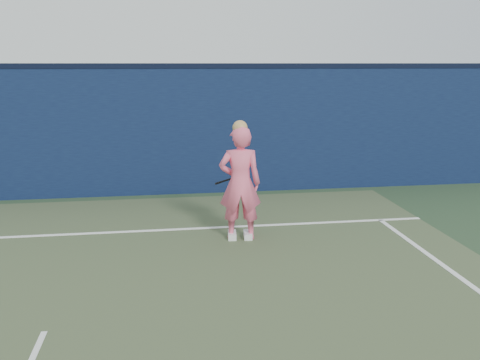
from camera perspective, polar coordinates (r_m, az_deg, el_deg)
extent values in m
cube|color=#0C1637|center=(10.44, -15.25, 5.10)|extent=(24.00, 0.40, 2.50)
cube|color=black|center=(10.36, -15.69, 12.24)|extent=(24.00, 0.42, 0.10)
imported|color=#FF6386|center=(7.53, 0.00, -0.39)|extent=(0.66, 0.47, 1.72)
sphere|color=tan|center=(7.38, 0.00, 5.88)|extent=(0.22, 0.22, 0.22)
cube|color=white|center=(7.76, 0.89, -6.20)|extent=(0.15, 0.29, 0.10)
cube|color=white|center=(7.75, -0.89, -6.23)|extent=(0.15, 0.29, 0.10)
torus|color=black|center=(7.97, -0.06, 0.39)|extent=(0.28, 0.13, 0.28)
torus|color=gold|center=(7.97, -0.06, 0.39)|extent=(0.23, 0.10, 0.23)
cylinder|color=beige|center=(7.97, -0.06, 0.39)|extent=(0.23, 0.09, 0.23)
cylinder|color=black|center=(7.97, -1.58, -0.04)|extent=(0.26, 0.06, 0.09)
cylinder|color=black|center=(7.97, -2.44, -0.32)|extent=(0.12, 0.05, 0.06)
cube|color=white|center=(8.29, -16.71, -5.77)|extent=(11.00, 0.08, 0.01)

